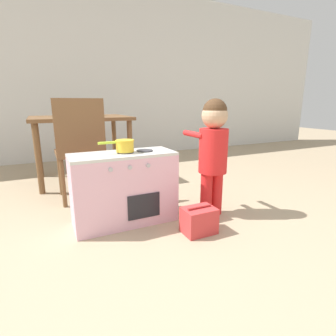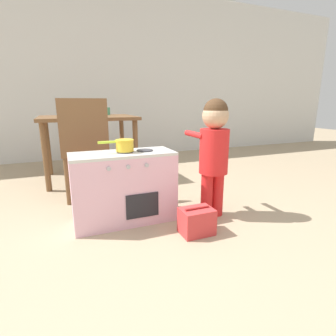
{
  "view_description": "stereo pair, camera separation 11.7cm",
  "coord_description": "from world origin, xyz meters",
  "px_view_note": "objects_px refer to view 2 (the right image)",
  "views": [
    {
      "loc": [
        -0.55,
        -0.99,
        0.87
      ],
      "look_at": [
        0.28,
        0.73,
        0.39
      ],
      "focal_mm": 28.0,
      "sensor_mm": 36.0,
      "label": 1
    },
    {
      "loc": [
        -0.44,
        -1.04,
        0.87
      ],
      "look_at": [
        0.28,
        0.73,
        0.39
      ],
      "focal_mm": 28.0,
      "sensor_mm": 36.0,
      "label": 2
    }
  ],
  "objects_px": {
    "toy_basket": "(197,221)",
    "dining_chair_near": "(84,147)",
    "cup_on_table": "(107,111)",
    "dining_table": "(88,125)",
    "child_figure": "(214,145)",
    "play_kitchen": "(124,187)",
    "toy_pot": "(124,145)"
  },
  "relations": [
    {
      "from": "toy_pot",
      "to": "dining_chair_near",
      "type": "height_order",
      "value": "dining_chair_near"
    },
    {
      "from": "dining_table",
      "to": "cup_on_table",
      "type": "distance_m",
      "value": 0.37
    },
    {
      "from": "child_figure",
      "to": "dining_table",
      "type": "distance_m",
      "value": 1.65
    },
    {
      "from": "child_figure",
      "to": "play_kitchen",
      "type": "bearing_deg",
      "value": 165.57
    },
    {
      "from": "play_kitchen",
      "to": "dining_chair_near",
      "type": "height_order",
      "value": "dining_chair_near"
    },
    {
      "from": "toy_basket",
      "to": "dining_table",
      "type": "relative_size",
      "value": 0.21
    },
    {
      "from": "child_figure",
      "to": "cup_on_table",
      "type": "height_order",
      "value": "child_figure"
    },
    {
      "from": "toy_basket",
      "to": "dining_table",
      "type": "xyz_separation_m",
      "value": [
        -0.5,
        1.69,
        0.53
      ]
    },
    {
      "from": "toy_basket",
      "to": "cup_on_table",
      "type": "xyz_separation_m",
      "value": [
        -0.24,
        1.92,
        0.68
      ]
    },
    {
      "from": "toy_pot",
      "to": "child_figure",
      "type": "distance_m",
      "value": 0.66
    },
    {
      "from": "dining_table",
      "to": "cup_on_table",
      "type": "xyz_separation_m",
      "value": [
        0.26,
        0.23,
        0.15
      ]
    },
    {
      "from": "dining_chair_near",
      "to": "cup_on_table",
      "type": "relative_size",
      "value": 9.96
    },
    {
      "from": "toy_basket",
      "to": "cup_on_table",
      "type": "bearing_deg",
      "value": 97.16
    },
    {
      "from": "toy_basket",
      "to": "dining_chair_near",
      "type": "xyz_separation_m",
      "value": [
        -0.62,
        0.99,
        0.4
      ]
    },
    {
      "from": "child_figure",
      "to": "dining_chair_near",
      "type": "height_order",
      "value": "dining_chair_near"
    },
    {
      "from": "dining_table",
      "to": "dining_chair_near",
      "type": "height_order",
      "value": "dining_chair_near"
    },
    {
      "from": "toy_basket",
      "to": "dining_chair_near",
      "type": "relative_size",
      "value": 0.24
    },
    {
      "from": "dining_table",
      "to": "dining_chair_near",
      "type": "bearing_deg",
      "value": -99.14
    },
    {
      "from": "play_kitchen",
      "to": "cup_on_table",
      "type": "height_order",
      "value": "cup_on_table"
    },
    {
      "from": "play_kitchen",
      "to": "dining_chair_near",
      "type": "distance_m",
      "value": 0.67
    },
    {
      "from": "child_figure",
      "to": "toy_basket",
      "type": "height_order",
      "value": "child_figure"
    },
    {
      "from": "child_figure",
      "to": "dining_table",
      "type": "relative_size",
      "value": 0.87
    },
    {
      "from": "dining_table",
      "to": "dining_chair_near",
      "type": "distance_m",
      "value": 0.73
    },
    {
      "from": "toy_pot",
      "to": "dining_table",
      "type": "relative_size",
      "value": 0.24
    },
    {
      "from": "dining_table",
      "to": "cup_on_table",
      "type": "height_order",
      "value": "cup_on_table"
    },
    {
      "from": "play_kitchen",
      "to": "dining_table",
      "type": "height_order",
      "value": "dining_table"
    },
    {
      "from": "dining_chair_near",
      "to": "toy_basket",
      "type": "bearing_deg",
      "value": -58.02
    },
    {
      "from": "child_figure",
      "to": "cup_on_table",
      "type": "bearing_deg",
      "value": 106.14
    },
    {
      "from": "toy_basket",
      "to": "dining_table",
      "type": "height_order",
      "value": "dining_table"
    },
    {
      "from": "toy_pot",
      "to": "dining_chair_near",
      "type": "bearing_deg",
      "value": 110.85
    },
    {
      "from": "toy_pot",
      "to": "play_kitchen",
      "type": "bearing_deg",
      "value": -178.16
    },
    {
      "from": "play_kitchen",
      "to": "toy_basket",
      "type": "distance_m",
      "value": 0.59
    }
  ]
}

